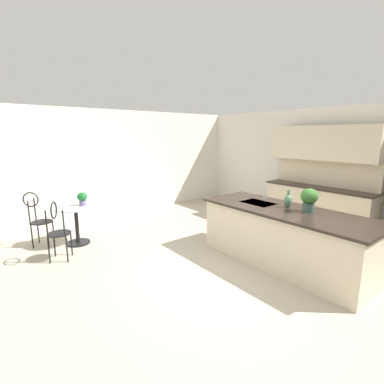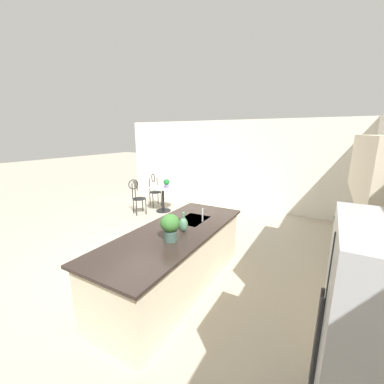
{
  "view_description": "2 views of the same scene",
  "coord_description": "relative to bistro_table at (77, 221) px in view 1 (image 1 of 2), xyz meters",
  "views": [
    {
      "loc": [
        2.79,
        -3.01,
        2.09
      ],
      "look_at": [
        -0.63,
        -0.32,
        1.2
      ],
      "focal_mm": 26.49,
      "sensor_mm": 36.0,
      "label": 1
    },
    {
      "loc": [
        3.05,
        2.7,
        2.3
      ],
      "look_at": [
        -1.17,
        0.32,
        1.13
      ],
      "focal_mm": 22.76,
      "sensor_mm": 36.0,
      "label": 2
    }
  ],
  "objects": [
    {
      "name": "wall_back",
      "position": [
        2.67,
        5.19,
        0.9
      ],
      "size": [
        9.0,
        0.12,
        2.7
      ],
      "primitive_type": "cube",
      "color": "silver",
      "rests_on": "ground"
    },
    {
      "name": "wall_left_window",
      "position": [
        -1.59,
        1.53,
        0.9
      ],
      "size": [
        0.12,
        7.8,
        2.7
      ],
      "primitive_type": "cube",
      "color": "silver",
      "rests_on": "ground"
    },
    {
      "name": "chair_by_island",
      "position": [
        -0.35,
        -0.59,
        0.13
      ],
      "size": [
        0.52,
        0.52,
        1.04
      ],
      "color": "black",
      "rests_on": "ground"
    },
    {
      "name": "potted_plant_counter_near",
      "position": [
        3.27,
        2.52,
        0.68
      ],
      "size": [
        0.26,
        0.26,
        0.36
      ],
      "color": "#385147",
      "rests_on": "kitchen_island"
    },
    {
      "name": "bistro_table",
      "position": [
        0.0,
        0.0,
        0.0
      ],
      "size": [
        0.8,
        0.8,
        0.74
      ],
      "color": "black",
      "rests_on": "ground"
    },
    {
      "name": "kitchen_island",
      "position": [
        2.97,
        2.38,
        0.02
      ],
      "size": [
        2.8,
        1.06,
        0.92
      ],
      "color": "beige",
      "rests_on": "ground"
    },
    {
      "name": "vase_on_counter",
      "position": [
        2.92,
        2.51,
        0.58
      ],
      "size": [
        0.13,
        0.13,
        0.29
      ],
      "color": "#4C7A5B",
      "rests_on": "kitchen_island"
    },
    {
      "name": "ground_plane",
      "position": [
        2.67,
        1.53,
        -0.45
      ],
      "size": [
        40.0,
        40.0,
        0.0
      ],
      "primitive_type": "plane",
      "color": "#B2A893"
    },
    {
      "name": "upper_cabinet_run",
      "position": [
        2.27,
        4.71,
        1.45
      ],
      "size": [
        2.4,
        0.36,
        0.76
      ],
      "color": "beige",
      "rests_on": "back_counter_run"
    },
    {
      "name": "potted_plant_on_table",
      "position": [
        0.0,
        0.14,
        0.44
      ],
      "size": [
        0.18,
        0.18,
        0.26
      ],
      "color": "#7A669E",
      "rests_on": "bistro_table"
    },
    {
      "name": "back_counter_run",
      "position": [
        2.27,
        4.74,
        0.05
      ],
      "size": [
        2.44,
        0.64,
        1.52
      ],
      "color": "beige",
      "rests_on": "ground"
    },
    {
      "name": "sink_faucet",
      "position": [
        2.42,
        2.56,
        0.58
      ],
      "size": [
        0.02,
        0.02,
        0.22
      ],
      "primitive_type": "cylinder",
      "color": "#B2B5BA",
      "rests_on": "kitchen_island"
    },
    {
      "name": "chair_near_window",
      "position": [
        0.6,
        -0.47,
        0.13
      ],
      "size": [
        0.52,
        0.52,
        1.04
      ],
      "color": "black",
      "rests_on": "ground"
    }
  ]
}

